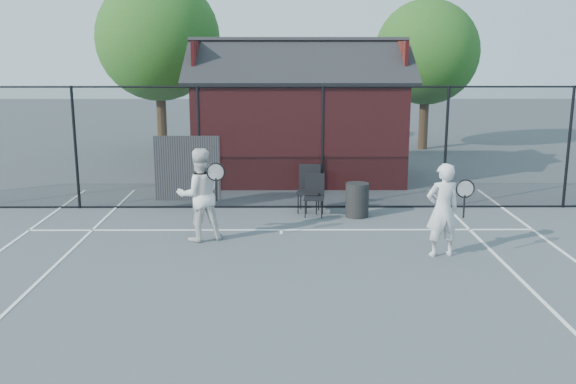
{
  "coord_description": "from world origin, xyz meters",
  "views": [
    {
      "loc": [
        0.06,
        -10.42,
        3.87
      ],
      "look_at": [
        0.14,
        1.89,
        1.1
      ],
      "focal_mm": 40.0,
      "sensor_mm": 36.0,
      "label": 1
    }
  ],
  "objects_px": {
    "player_back": "(199,195)",
    "chair_left": "(309,190)",
    "clubhouse": "(298,124)",
    "chair_right": "(314,196)",
    "waste_bin": "(357,200)",
    "player_front": "(443,210)"
  },
  "relations": [
    {
      "from": "player_front",
      "to": "clubhouse",
      "type": "bearing_deg",
      "value": 108.17
    },
    {
      "from": "chair_right",
      "to": "waste_bin",
      "type": "xyz_separation_m",
      "value": [
        1.01,
        -0.05,
        -0.08
      ]
    },
    {
      "from": "chair_left",
      "to": "chair_right",
      "type": "relative_size",
      "value": 1.14
    },
    {
      "from": "player_front",
      "to": "chair_right",
      "type": "bearing_deg",
      "value": 127.64
    },
    {
      "from": "chair_right",
      "to": "waste_bin",
      "type": "distance_m",
      "value": 1.01
    },
    {
      "from": "player_front",
      "to": "waste_bin",
      "type": "height_order",
      "value": "player_front"
    },
    {
      "from": "chair_right",
      "to": "chair_left",
      "type": "bearing_deg",
      "value": 111.95
    },
    {
      "from": "player_back",
      "to": "waste_bin",
      "type": "relative_size",
      "value": 2.39
    },
    {
      "from": "waste_bin",
      "to": "player_back",
      "type": "bearing_deg",
      "value": -151.66
    },
    {
      "from": "chair_left",
      "to": "chair_right",
      "type": "height_order",
      "value": "chair_left"
    },
    {
      "from": "player_back",
      "to": "chair_right",
      "type": "height_order",
      "value": "player_back"
    },
    {
      "from": "player_back",
      "to": "clubhouse",
      "type": "bearing_deg",
      "value": 72.12
    },
    {
      "from": "chair_left",
      "to": "waste_bin",
      "type": "distance_m",
      "value": 1.22
    },
    {
      "from": "chair_left",
      "to": "chair_right",
      "type": "distance_m",
      "value": 0.42
    },
    {
      "from": "waste_bin",
      "to": "chair_left",
      "type": "bearing_deg",
      "value": 158.15
    },
    {
      "from": "player_back",
      "to": "waste_bin",
      "type": "xyz_separation_m",
      "value": [
        3.43,
        1.85,
        -0.56
      ]
    },
    {
      "from": "chair_right",
      "to": "waste_bin",
      "type": "bearing_deg",
      "value": 3.43
    },
    {
      "from": "clubhouse",
      "to": "player_back",
      "type": "height_order",
      "value": "clubhouse"
    },
    {
      "from": "clubhouse",
      "to": "chair_right",
      "type": "height_order",
      "value": "clubhouse"
    },
    {
      "from": "player_back",
      "to": "chair_right",
      "type": "relative_size",
      "value": 1.98
    },
    {
      "from": "player_back",
      "to": "chair_left",
      "type": "distance_m",
      "value": 3.29
    },
    {
      "from": "clubhouse",
      "to": "player_back",
      "type": "xyz_separation_m",
      "value": [
        -2.16,
        -6.7,
        -0.65
      ]
    }
  ]
}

